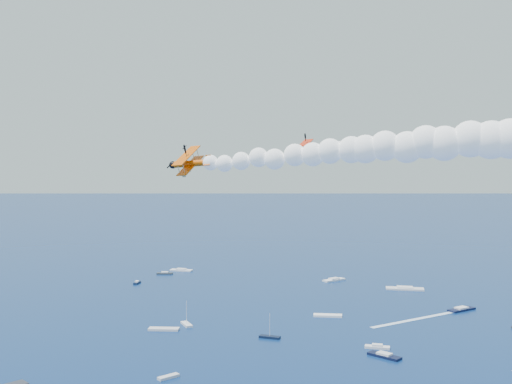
# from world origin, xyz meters

# --- Properties ---
(biplane_lead) EXTENTS (7.75, 8.96, 6.68)m
(biplane_lead) POSITION_xyz_m (6.69, 21.43, 56.36)
(biplane_lead) COLOR red
(biplane_trail) EXTENTS (7.56, 9.47, 7.92)m
(biplane_trail) POSITION_xyz_m (-6.66, -2.57, 53.99)
(biplane_trail) COLOR #D95204
(smoke_trail_lead) EXTENTS (60.87, 9.33, 10.73)m
(smoke_trail_lead) POSITION_xyz_m (36.97, 22.28, 58.67)
(smoke_trail_lead) COLOR white
(smoke_trail_trail) EXTENTS (60.94, 10.52, 10.73)m
(smoke_trail_trail) POSITION_xyz_m (23.61, -3.74, 56.30)
(smoke_trail_trail) COLOR white
(spectator_boats) EXTENTS (201.15, 165.77, 0.70)m
(spectator_boats) POSITION_xyz_m (-0.00, 118.22, 0.35)
(spectator_boats) COLOR black
(spectator_boats) RESTS_ON ground
(boat_wakes) EXTENTS (151.96, 147.19, 0.04)m
(boat_wakes) POSITION_xyz_m (-1.48, 65.83, 0.03)
(boat_wakes) COLOR white
(boat_wakes) RESTS_ON ground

